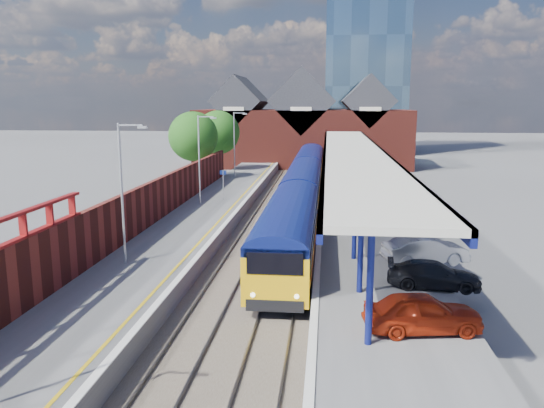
% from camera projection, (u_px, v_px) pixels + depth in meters
% --- Properties ---
extents(ground, '(240.00, 240.00, 0.00)m').
position_uv_depth(ground, '(289.00, 200.00, 49.71)').
color(ground, '#5B5B5E').
rests_on(ground, ground).
extents(ballast_bed, '(6.00, 76.00, 0.06)m').
position_uv_depth(ballast_bed, '(279.00, 223.00, 39.93)').
color(ballast_bed, '#473D33').
rests_on(ballast_bed, ground).
extents(rails, '(4.51, 76.00, 0.14)m').
position_uv_depth(rails, '(279.00, 222.00, 39.91)').
color(rails, slate).
rests_on(rails, ground).
extents(left_platform, '(5.00, 76.00, 1.00)m').
position_uv_depth(left_platform, '(207.00, 216.00, 40.40)').
color(left_platform, '#565659').
rests_on(left_platform, ground).
extents(right_platform, '(6.00, 76.00, 1.00)m').
position_uv_depth(right_platform, '(359.00, 219.00, 39.23)').
color(right_platform, '#565659').
rests_on(right_platform, ground).
extents(coping_left, '(0.30, 76.00, 0.05)m').
position_uv_depth(coping_left, '(237.00, 209.00, 40.07)').
color(coping_left, silver).
rests_on(coping_left, left_platform).
extents(coping_right, '(0.30, 76.00, 0.05)m').
position_uv_depth(coping_right, '(321.00, 211.00, 39.42)').
color(coping_right, silver).
rests_on(coping_right, right_platform).
extents(yellow_line, '(0.14, 76.00, 0.01)m').
position_uv_depth(yellow_line, '(230.00, 210.00, 40.13)').
color(yellow_line, yellow).
rests_on(yellow_line, left_platform).
extents(train, '(2.87, 65.90, 3.45)m').
position_uv_depth(train, '(307.00, 172.00, 53.55)').
color(train, navy).
rests_on(train, ground).
extents(canopy, '(4.50, 52.00, 4.48)m').
position_uv_depth(canopy, '(353.00, 152.00, 40.30)').
color(canopy, navy).
rests_on(canopy, right_platform).
extents(lamp_post_b, '(1.48, 0.18, 7.00)m').
position_uv_depth(lamp_post_b, '(124.00, 185.00, 25.97)').
color(lamp_post_b, '#A5A8AA').
rests_on(lamp_post_b, left_platform).
extents(lamp_post_c, '(1.48, 0.18, 7.00)m').
position_uv_depth(lamp_post_c, '(201.00, 154.00, 41.60)').
color(lamp_post_c, '#A5A8AA').
rests_on(lamp_post_c, left_platform).
extents(lamp_post_d, '(1.48, 0.18, 7.00)m').
position_uv_depth(lamp_post_d, '(236.00, 140.00, 57.24)').
color(lamp_post_d, '#A5A8AA').
rests_on(lamp_post_d, left_platform).
extents(platform_sign, '(0.55, 0.08, 2.50)m').
position_uv_depth(platform_sign, '(223.00, 180.00, 43.85)').
color(platform_sign, '#A5A8AA').
rests_on(platform_sign, left_platform).
extents(brick_wall, '(0.35, 50.00, 3.86)m').
position_uv_depth(brick_wall, '(144.00, 206.00, 33.99)').
color(brick_wall, maroon).
rests_on(brick_wall, left_platform).
extents(station_building, '(30.00, 12.12, 13.78)m').
position_uv_depth(station_building, '(303.00, 128.00, 76.04)').
color(station_building, maroon).
rests_on(station_building, ground).
extents(glass_tower, '(14.20, 14.20, 40.30)m').
position_uv_depth(glass_tower, '(366.00, 38.00, 93.76)').
color(glass_tower, slate).
rests_on(glass_tower, ground).
extents(tree_near, '(5.20, 5.20, 8.10)m').
position_uv_depth(tree_near, '(195.00, 138.00, 55.53)').
color(tree_near, '#382314').
rests_on(tree_near, ground).
extents(tree_far, '(5.20, 5.20, 8.10)m').
position_uv_depth(tree_far, '(219.00, 134.00, 63.24)').
color(tree_far, '#382314').
rests_on(tree_far, ground).
extents(parked_car_red, '(4.31, 2.26, 1.40)m').
position_uv_depth(parked_car_red, '(422.00, 312.00, 18.61)').
color(parked_car_red, '#A8260E').
rests_on(parked_car_red, right_platform).
extents(parked_car_silver, '(4.47, 2.53, 1.39)m').
position_uv_depth(parked_car_silver, '(425.00, 250.00, 26.55)').
color(parked_car_silver, '#B9B9BE').
rests_on(parked_car_silver, right_platform).
extents(parked_car_dark, '(4.12, 1.97, 1.16)m').
position_uv_depth(parked_car_dark, '(434.00, 275.00, 23.09)').
color(parked_car_dark, black).
rests_on(parked_car_dark, right_platform).
extents(parked_car_blue, '(4.07, 2.28, 1.08)m').
position_uv_depth(parked_car_blue, '(391.00, 218.00, 34.60)').
color(parked_car_blue, navy).
rests_on(parked_car_blue, right_platform).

